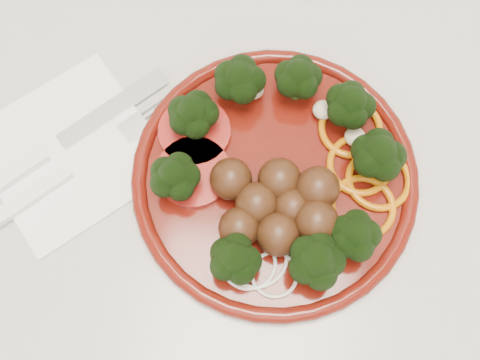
# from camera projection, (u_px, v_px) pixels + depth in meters

# --- Properties ---
(counter) EXTENTS (2.40, 0.60, 0.90)m
(counter) POSITION_uv_depth(u_px,v_px,m) (321.00, 263.00, 0.98)
(counter) COLOR white
(counter) RESTS_ON ground
(plate) EXTENTS (0.26, 0.26, 0.06)m
(plate) POSITION_uv_depth(u_px,v_px,m) (278.00, 175.00, 0.53)
(plate) COLOR #4F0E08
(plate) RESTS_ON counter
(napkin) EXTENTS (0.21, 0.21, 0.00)m
(napkin) POSITION_uv_depth(u_px,v_px,m) (70.00, 151.00, 0.56)
(napkin) COLOR white
(napkin) RESTS_ON counter
(knife) EXTENTS (0.16, 0.17, 0.01)m
(knife) POSITION_uv_depth(u_px,v_px,m) (40.00, 156.00, 0.55)
(knife) COLOR silver
(knife) RESTS_ON napkin
(fork) EXTENTS (0.14, 0.15, 0.01)m
(fork) POSITION_uv_depth(u_px,v_px,m) (53.00, 182.00, 0.54)
(fork) COLOR white
(fork) RESTS_ON napkin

